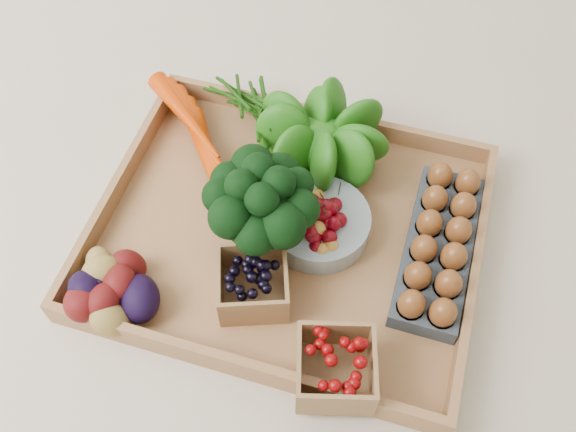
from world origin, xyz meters
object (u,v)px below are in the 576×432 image
(tray, at_px, (288,235))
(cherry_bowl, at_px, (319,224))
(egg_carton, at_px, (438,249))
(broccoli, at_px, (262,221))

(tray, distance_m, cherry_bowl, 0.05)
(tray, xyz_separation_m, cherry_bowl, (0.04, 0.02, 0.03))
(cherry_bowl, xyz_separation_m, egg_carton, (0.17, 0.01, -0.00))
(cherry_bowl, distance_m, egg_carton, 0.17)
(cherry_bowl, relative_size, egg_carton, 0.57)
(tray, height_order, egg_carton, egg_carton)
(broccoli, bearing_deg, tray, 44.27)
(tray, distance_m, broccoli, 0.08)
(tray, height_order, cherry_bowl, cherry_bowl)
(tray, xyz_separation_m, egg_carton, (0.22, 0.03, 0.02))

